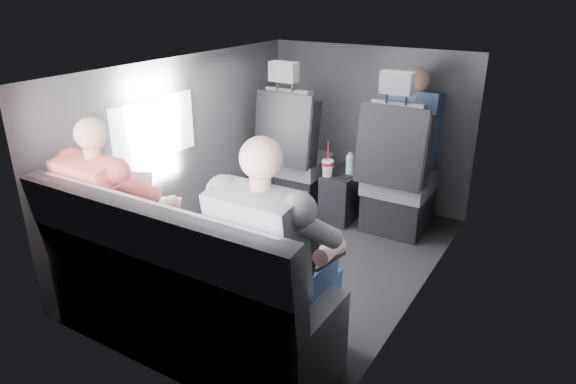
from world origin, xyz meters
The scene contains 19 objects.
floor centered at (0.00, 0.00, 0.00)m, with size 2.60×2.60×0.00m, color black.
ceiling centered at (0.00, 0.00, 1.35)m, with size 2.60×2.60×0.00m, color #B2B2AD.
panel_left centered at (-0.90, 0.00, 0.68)m, with size 0.02×2.60×1.35m, color #56565B.
panel_right centered at (0.90, 0.00, 0.68)m, with size 0.02×2.60×1.35m, color #56565B.
panel_front centered at (0.00, 1.30, 0.68)m, with size 1.80×0.02×1.35m, color #56565B.
panel_back centered at (0.00, -1.30, 0.68)m, with size 1.80×0.02×1.35m, color #56565B.
side_window centered at (-0.88, -0.30, 0.90)m, with size 0.02×0.75×0.42m, color white.
seatbelt centered at (0.45, 0.67, 0.80)m, with size 0.05×0.01×0.65m, color black.
front_seat_left centered at (-0.45, 0.84, 0.40)m, with size 0.52×0.58×1.26m.
front_seat_right centered at (0.45, 0.84, 0.40)m, with size 0.52×0.58×1.26m.
center_console centered at (0.00, 0.88, 0.20)m, with size 0.24×0.48×0.41m.
rear_bench centered at (0.00, -1.06, 0.31)m, with size 1.60×0.57×0.92m.
soda_cup centered at (-0.08, 0.71, 0.47)m, with size 0.09×0.09×0.28m.
water_bottle centered at (0.06, 0.83, 0.48)m, with size 0.06×0.06×0.18m.
laptop_white centered at (-0.54, -0.83, 0.64)m, with size 0.45×0.48×0.27m.
laptop_black centered at (0.54, -0.80, 0.63)m, with size 0.37×0.36×0.24m.
passenger_rear_left centered at (-0.54, -0.97, 0.62)m, with size 0.48×0.60×1.19m.
passenger_rear_right centered at (0.50, -0.97, 0.64)m, with size 0.52×0.63×1.25m.
passenger_front_right centered at (0.45, 1.10, 0.75)m, with size 0.40×0.40×0.81m.
Camera 1 is at (1.62, -2.71, 1.81)m, focal length 32.00 mm.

